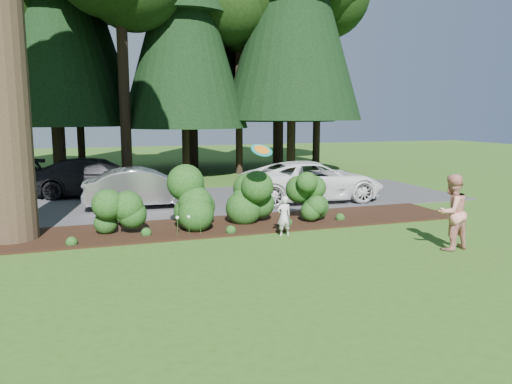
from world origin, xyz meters
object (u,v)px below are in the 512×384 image
Objects in this scene: car_dark_suv at (97,177)px; frisbee at (262,150)px; car_silver_wagon at (145,188)px; child at (284,216)px; adult at (451,212)px; car_white_suv at (312,181)px.

frisbee is at bearing -140.19° from car_dark_suv.
car_silver_wagon is 0.81× the size of car_dark_suv.
child is 4.07m from adult.
car_white_suv is 7.06m from adult.
car_white_suv is 8.70× the size of frisbee.
frisbee is (-3.74, 2.76, 1.35)m from adult.
car_white_suv is at bearing 51.03° from frisbee.
frisbee is at bearing -32.90° from child.
car_dark_suv reaches higher than car_white_suv.
frisbee is (-3.47, -4.29, 1.49)m from car_white_suv.
car_white_suv is 5.72m from frisbee.
car_white_suv reaches higher than child.
child is at bearing -147.37° from car_silver_wagon.
frisbee is at bearing 144.64° from car_white_suv.
car_silver_wagon is 6.77× the size of frisbee.
adult is 2.99× the size of frisbee.
car_white_suv is (5.94, -0.61, 0.06)m from car_silver_wagon.
car_silver_wagon is at bearing 116.66° from frisbee.
car_white_suv is 1.04× the size of car_dark_suv.
frisbee reaches higher than adult.
car_dark_suv is 8.92m from frisbee.
car_dark_suv is 9.30m from child.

